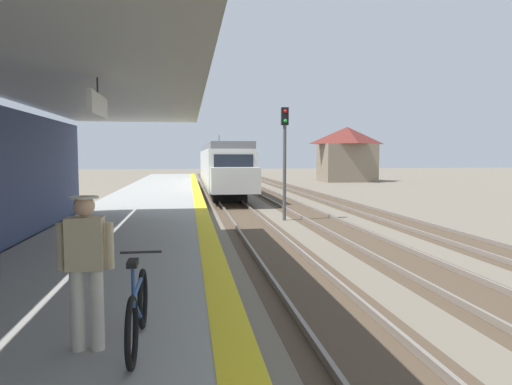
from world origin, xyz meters
name	(u,v)px	position (x,y,z in m)	size (l,w,h in m)	color
station_platform	(133,237)	(-2.50, 16.00, 0.45)	(5.00, 80.00, 0.91)	#999993
track_pair_nearest_platform	(253,227)	(1.90, 20.00, 0.05)	(2.34, 120.00, 0.16)	#4C3D2D
track_pair_middle	(332,225)	(5.30, 20.00, 0.05)	(2.34, 120.00, 0.16)	#4C3D2D
track_pair_far_side	(407,223)	(8.70, 20.00, 0.05)	(2.34, 120.00, 0.16)	#4C3D2D
approaching_train	(223,167)	(1.90, 36.78, 2.18)	(2.93, 19.60, 4.76)	silver
commuter_person	(86,264)	(-1.83, 6.25, 1.84)	(0.59, 0.30, 1.67)	beige
bicycle_beside_commuter	(138,311)	(-1.30, 6.27, 1.29)	(0.48, 1.82, 1.04)	black
rail_signal_post	(285,152)	(3.67, 22.06, 3.19)	(0.32, 0.34, 5.20)	#4C4C4C
distant_trackside_house	(347,153)	(17.76, 53.40, 3.34)	(6.60, 5.28, 6.40)	#7F705B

